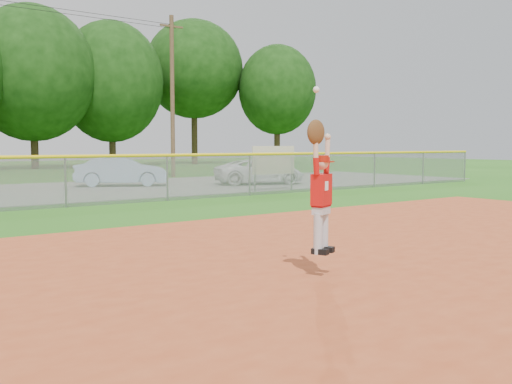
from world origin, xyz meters
The scene contains 9 objects.
ground centered at (0.00, 0.00, 0.00)m, with size 120.00×120.00×0.00m, color #255E15.
clay_infield centered at (0.00, -3.00, 0.02)m, with size 24.00×16.00×0.04m, color #A43F1D.
parking_strip centered at (0.00, 16.00, 0.01)m, with size 44.00×10.00×0.03m, color slate.
car_blue centered at (4.72, 16.94, 0.68)m, with size 1.38×3.97×1.31m, color #9BBDE7.
car_white_b centered at (10.34, 14.28, 0.60)m, with size 1.90×4.13×1.15m, color white.
sponsor_sign centered at (8.60, 11.05, 1.18)m, with size 2.01×0.15×1.79m.
outfield_fence centered at (0.00, 10.00, 0.88)m, with size 40.06×0.10×1.55m.
power_lines centered at (1.00, 22.00, 4.68)m, with size 19.40×0.24×9.00m.
ballplayer centered at (-0.13, -1.04, 1.26)m, with size 0.59×0.35×2.25m.
Camera 1 is at (-5.43, -6.72, 1.85)m, focal length 40.00 mm.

